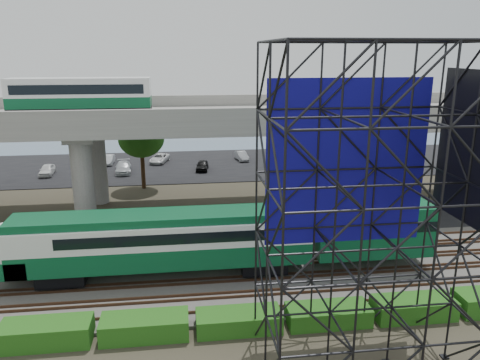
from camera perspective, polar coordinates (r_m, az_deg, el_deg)
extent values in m
plane|color=#474233|center=(30.30, -3.13, -13.43)|extent=(140.00, 140.00, 0.00)
cube|color=slate|center=(32.02, -3.41, -11.55)|extent=(90.00, 12.00, 0.20)
cube|color=black|center=(39.79, -4.27, -6.09)|extent=(90.00, 5.00, 0.08)
cube|color=black|center=(62.24, -5.48, 1.83)|extent=(90.00, 18.00, 0.08)
cube|color=slate|center=(83.78, -6.02, 5.32)|extent=(140.00, 40.00, 0.03)
cube|color=#472D1E|center=(27.81, -2.70, -15.61)|extent=(90.00, 0.08, 0.16)
cube|color=#472D1E|center=(29.05, -2.94, -14.15)|extent=(90.00, 0.08, 0.16)
cube|color=#472D1E|center=(29.54, -3.03, -13.62)|extent=(90.00, 0.08, 0.16)
cube|color=#472D1E|center=(30.80, -3.24, -12.33)|extent=(90.00, 0.08, 0.16)
cube|color=#472D1E|center=(31.30, -3.32, -11.85)|extent=(90.00, 0.08, 0.16)
cube|color=#472D1E|center=(32.58, -3.50, -10.70)|extent=(90.00, 0.08, 0.16)
cube|color=#472D1E|center=(33.08, -3.57, -10.27)|extent=(90.00, 0.08, 0.16)
cube|color=#472D1E|center=(34.38, -3.74, -9.24)|extent=(90.00, 0.08, 0.16)
cube|color=#472D1E|center=(34.89, -3.80, -8.85)|extent=(90.00, 0.08, 0.16)
cube|color=#472D1E|center=(36.21, -3.94, -7.92)|extent=(90.00, 0.08, 0.16)
cube|color=black|center=(32.60, -20.76, -10.70)|extent=(3.00, 2.20, 0.90)
cube|color=black|center=(32.08, 2.80, -10.07)|extent=(3.00, 2.20, 0.90)
cube|color=#0B4D2B|center=(31.19, -9.15, -8.71)|extent=(19.00, 3.00, 1.40)
cube|color=silver|center=(30.63, -9.27, -6.23)|extent=(19.00, 3.00, 1.50)
cube|color=#0B4D2B|center=(30.28, -9.35, -4.47)|extent=(19.00, 2.60, 0.50)
cube|color=black|center=(30.59, -7.39, -6.08)|extent=(15.00, 3.06, 0.70)
ellipsoid|color=silver|center=(32.65, -26.27, -7.35)|extent=(3.60, 3.00, 3.20)
cube|color=#0B4D2B|center=(33.04, -26.05, -9.04)|extent=(2.60, 3.00, 1.10)
cube|color=#0B4D2B|center=(33.30, 15.73, -5.66)|extent=(8.00, 3.00, 3.40)
cube|color=#9E9B93|center=(42.94, -4.91, 7.33)|extent=(80.00, 12.00, 1.20)
cube|color=#9E9B93|center=(37.10, -4.55, 7.86)|extent=(80.00, 0.50, 1.10)
cube|color=#9E9B93|center=(48.51, -5.26, 9.62)|extent=(80.00, 0.50, 1.10)
cylinder|color=#9E9B93|center=(41.23, -18.56, -0.30)|extent=(1.80, 1.80, 8.00)
cylinder|color=#9E9B93|center=(47.90, -17.02, 1.95)|extent=(1.80, 1.80, 8.00)
cube|color=#9E9B93|center=(43.82, -18.13, 5.60)|extent=(2.40, 9.00, 0.60)
cylinder|color=#9E9B93|center=(42.08, 9.18, 0.63)|extent=(1.80, 1.80, 8.00)
cylinder|color=#9E9B93|center=(48.64, 6.88, 2.72)|extent=(1.80, 1.80, 8.00)
cube|color=#9E9B93|center=(44.62, 8.13, 6.37)|extent=(2.40, 9.00, 0.60)
cylinder|color=#9E9B93|center=(55.80, 25.14, 3.00)|extent=(1.80, 1.80, 8.00)
cube|color=black|center=(43.62, -18.71, 7.97)|extent=(12.00, 2.50, 0.70)
cube|color=#0B4D2B|center=(43.54, -18.80, 9.01)|extent=(12.00, 2.50, 0.90)
cube|color=silver|center=(43.44, -18.92, 10.45)|extent=(12.00, 2.50, 1.30)
cube|color=black|center=(43.44, -18.93, 10.51)|extent=(11.00, 2.56, 0.80)
cube|color=silver|center=(43.39, -19.02, 11.50)|extent=(12.00, 2.40, 0.30)
cube|color=#0F0B7D|center=(23.60, 12.88, 2.03)|extent=(8.10, 0.08, 8.25)
cube|color=black|center=(22.75, 26.57, 3.38)|extent=(0.06, 5.40, 6.75)
cube|color=#185012|center=(27.22, -22.55, -16.87)|extent=(4.60, 1.80, 1.20)
cube|color=#185012|center=(26.35, -11.52, -17.11)|extent=(4.60, 1.80, 1.15)
cube|color=#185012|center=(26.43, -0.16, -16.80)|extent=(4.60, 1.80, 1.03)
cube|color=#185012|center=(27.42, 10.68, -15.83)|extent=(4.60, 1.80, 1.01)
cube|color=#185012|center=(29.20, 20.37, -14.39)|extent=(4.60, 1.80, 1.12)
cylinder|color=#382314|center=(43.79, 14.12, -1.24)|extent=(0.44, 0.44, 4.80)
ellipsoid|color=#185012|center=(43.01, 14.40, 2.85)|extent=(4.94, 4.94, 4.18)
cylinder|color=#382314|center=(52.11, -11.76, 1.55)|extent=(0.44, 0.44, 4.80)
ellipsoid|color=#185012|center=(51.45, -11.96, 5.01)|extent=(4.94, 4.94, 4.18)
imported|color=black|center=(40.01, -12.20, -5.02)|extent=(6.02, 3.46, 1.58)
imported|color=white|center=(61.33, -22.46, 1.15)|extent=(1.68, 3.79, 1.27)
imported|color=#B9BDC1|center=(64.74, -15.72, 2.41)|extent=(1.27, 3.55, 1.16)
imported|color=#B0B4B8|center=(59.57, -14.04, 1.50)|extent=(2.16, 4.64, 1.31)
imported|color=silver|center=(64.09, -9.79, 2.63)|extent=(2.91, 4.50, 1.15)
imported|color=black|center=(59.20, -4.63, 1.79)|extent=(1.90, 3.77, 1.23)
imported|color=#94969B|center=(64.55, 0.19, 2.96)|extent=(1.77, 3.73, 1.18)
imported|color=silver|center=(60.33, 4.22, 2.01)|extent=(1.69, 3.94, 1.13)
imported|color=gray|center=(66.17, 7.56, 3.19)|extent=(2.91, 4.92, 1.28)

